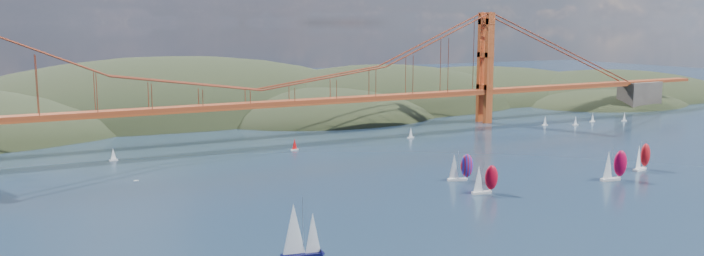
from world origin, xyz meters
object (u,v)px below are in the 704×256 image
sloop_navy (299,231)px  racer_rwb (460,167)px  racer_2 (642,156)px  racer_0 (485,179)px  racer_1 (614,165)px

sloop_navy → racer_rwb: (74.82, 43.46, -1.44)m
racer_2 → racer_0: bearing=168.1°
racer_2 → racer_1: bearing=-175.4°
racer_1 → racer_2: (20.74, 6.36, -0.33)m
racer_0 → racer_2: size_ratio=0.93×
racer_2 → racer_rwb: 66.38m
sloop_navy → racer_2: sloop_navy is taller
racer_1 → racer_2: size_ratio=1.07×
sloop_navy → racer_0: bearing=30.5°
racer_2 → racer_rwb: (-64.30, 16.49, -0.26)m
sloop_navy → racer_2: bearing=21.1°
sloop_navy → racer_2: 141.71m
sloop_navy → racer_0: sloop_navy is taller
sloop_navy → racer_0: 75.76m
sloop_navy → racer_2: size_ratio=1.33×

